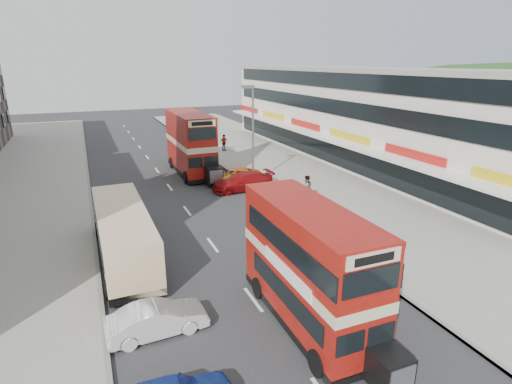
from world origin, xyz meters
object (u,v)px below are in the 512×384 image
street_lamp (252,128)px  bus_main (309,266)px  pedestrian_near (306,188)px  pedestrian_far (224,143)px  bus_second (191,143)px  coach (123,232)px  car_right_c (189,144)px  cyclist (201,166)px  car_right_b (235,176)px  car_left_front (157,319)px  car_right_a (243,182)px

street_lamp → bus_main: bearing=-105.7°
pedestrian_near → pedestrian_far: pedestrian_near is taller
bus_second → coach: size_ratio=1.01×
car_right_c → cyclist: bearing=-15.6°
car_right_b → pedestrian_far: size_ratio=2.47×
car_left_front → pedestrian_far: size_ratio=2.03×
bus_second → pedestrian_near: size_ratio=4.97×
coach → street_lamp: bearing=40.5°
bus_main → car_right_a: bus_main is taller
bus_main → cyclist: bus_main is taller
bus_second → car_right_b: (2.56, -4.60, -2.17)m
car_right_a → cyclist: bearing=-164.0°
car_right_b → cyclist: size_ratio=2.01×
street_lamp → cyclist: bearing=121.1°
pedestrian_near → car_right_b: bearing=-67.1°
coach → cyclist: bearing=60.4°
bus_main → pedestrian_far: 32.45m
car_right_b → pedestrian_near: bearing=29.9°
pedestrian_far → car_left_front: bearing=-131.9°
bus_main → coach: (-6.05, 8.48, -0.95)m
street_lamp → pedestrian_far: street_lamp is taller
street_lamp → cyclist: 7.06m
street_lamp → cyclist: size_ratio=3.58×
car_right_b → bus_main: bearing=-6.2°
street_lamp → bus_second: (-3.71, 5.60, -1.98)m
bus_second → cyclist: bearing=138.6°
car_left_front → pedestrian_near: size_ratio=1.92×
bus_second → car_right_b: bearing=118.9°
street_lamp → car_right_c: street_lamp is taller
car_left_front → cyclist: (7.72, 21.70, 0.16)m
bus_second → car_right_c: bearing=-103.0°
car_right_c → street_lamp: bearing=-2.4°
coach → pedestrian_near: (13.08, 4.04, -0.37)m
bus_second → coach: bus_second is taller
pedestrian_near → cyclist: cyclist is taller
car_left_front → car_right_a: (9.48, 15.64, 0.10)m
bus_main → car_right_a: size_ratio=1.71×
pedestrian_far → cyclist: (-5.02, -8.39, -0.30)m
coach → pedestrian_near: coach is taller
car_right_b → car_right_c: (-0.13, 15.26, -0.04)m
street_lamp → pedestrian_far: size_ratio=4.40×
bus_second → pedestrian_far: 9.81m
car_right_b → pedestrian_near: (3.05, -6.74, 0.49)m
coach → car_right_b: 14.75m
bus_main → pedestrian_far: bearing=-102.2°
car_right_b → street_lamp: bearing=54.7°
bus_main → pedestrian_far: bus_main is taller
pedestrian_far → coach: bearing=-138.6°
bus_second → pedestrian_near: (5.60, -11.34, -1.68)m
car_right_b → cyclist: (-1.85, 3.98, 0.14)m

